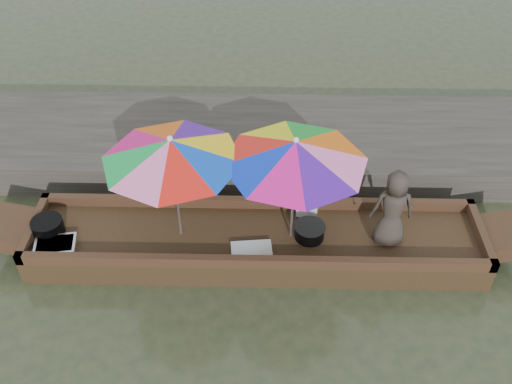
{
  "coord_description": "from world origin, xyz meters",
  "views": [
    {
      "loc": [
        0.12,
        -5.3,
        5.62
      ],
      "look_at": [
        0.0,
        0.1,
        1.0
      ],
      "focal_mm": 40.0,
      "sensor_mm": 36.0,
      "label": 1
    }
  ],
  "objects_px": {
    "tray_crayfish": "(55,246)",
    "umbrella_stern": "(293,190)",
    "boat_hull": "(256,244)",
    "vendor": "(393,208)",
    "tray_scallop": "(252,252)",
    "supply_bag": "(307,205)",
    "cooking_pot": "(48,227)",
    "charcoal_grill": "(309,232)",
    "umbrella_bow": "(176,188)"
  },
  "relations": [
    {
      "from": "vendor",
      "to": "tray_scallop",
      "type": "bearing_deg",
      "value": 8.85
    },
    {
      "from": "supply_bag",
      "to": "umbrella_stern",
      "type": "xyz_separation_m",
      "value": [
        -0.22,
        -0.45,
        0.65
      ]
    },
    {
      "from": "tray_scallop",
      "to": "supply_bag",
      "type": "xyz_separation_m",
      "value": [
        0.73,
        0.79,
        0.1
      ]
    },
    {
      "from": "boat_hull",
      "to": "tray_scallop",
      "type": "xyz_separation_m",
      "value": [
        -0.04,
        -0.34,
        0.21
      ]
    },
    {
      "from": "tray_scallop",
      "to": "umbrella_stern",
      "type": "xyz_separation_m",
      "value": [
        0.5,
        0.34,
        0.74
      ]
    },
    {
      "from": "boat_hull",
      "to": "cooking_pot",
      "type": "height_order",
      "value": "cooking_pot"
    },
    {
      "from": "boat_hull",
      "to": "vendor",
      "type": "xyz_separation_m",
      "value": [
        1.69,
        -0.06,
        0.73
      ]
    },
    {
      "from": "tray_crayfish",
      "to": "supply_bag",
      "type": "bearing_deg",
      "value": 13.16
    },
    {
      "from": "umbrella_stern",
      "to": "vendor",
      "type": "bearing_deg",
      "value": -2.76
    },
    {
      "from": "cooking_pot",
      "to": "tray_scallop",
      "type": "height_order",
      "value": "cooking_pot"
    },
    {
      "from": "charcoal_grill",
      "to": "umbrella_stern",
      "type": "height_order",
      "value": "umbrella_stern"
    },
    {
      "from": "umbrella_stern",
      "to": "supply_bag",
      "type": "bearing_deg",
      "value": 63.45
    },
    {
      "from": "boat_hull",
      "to": "tray_crayfish",
      "type": "relative_size",
      "value": 11.52
    },
    {
      "from": "cooking_pot",
      "to": "umbrella_stern",
      "type": "distance_m",
      "value": 3.24
    },
    {
      "from": "vendor",
      "to": "supply_bag",
      "type": "bearing_deg",
      "value": -27.11
    },
    {
      "from": "tray_crayfish",
      "to": "umbrella_stern",
      "type": "xyz_separation_m",
      "value": [
        3.0,
        0.3,
        0.73
      ]
    },
    {
      "from": "supply_bag",
      "to": "boat_hull",
      "type": "bearing_deg",
      "value": -146.61
    },
    {
      "from": "vendor",
      "to": "umbrella_bow",
      "type": "xyz_separation_m",
      "value": [
        -2.67,
        0.06,
        0.22
      ]
    },
    {
      "from": "cooking_pot",
      "to": "tray_crayfish",
      "type": "relative_size",
      "value": 0.79
    },
    {
      "from": "supply_bag",
      "to": "umbrella_bow",
      "type": "relative_size",
      "value": 0.17
    },
    {
      "from": "cooking_pot",
      "to": "tray_crayfish",
      "type": "bearing_deg",
      "value": -59.14
    },
    {
      "from": "cooking_pot",
      "to": "supply_bag",
      "type": "relative_size",
      "value": 1.45
    },
    {
      "from": "tray_scallop",
      "to": "charcoal_grill",
      "type": "relative_size",
      "value": 1.34
    },
    {
      "from": "charcoal_grill",
      "to": "supply_bag",
      "type": "relative_size",
      "value": 1.37
    },
    {
      "from": "tray_crayfish",
      "to": "vendor",
      "type": "xyz_separation_m",
      "value": [
        4.24,
        0.25,
        0.51
      ]
    },
    {
      "from": "charcoal_grill",
      "to": "umbrella_bow",
      "type": "bearing_deg",
      "value": 179.12
    },
    {
      "from": "cooking_pot",
      "to": "boat_hull",
      "type": "bearing_deg",
      "value": 0.53
    },
    {
      "from": "tray_crayfish",
      "to": "supply_bag",
      "type": "xyz_separation_m",
      "value": [
        3.23,
        0.75,
        0.09
      ]
    },
    {
      "from": "tray_crayfish",
      "to": "tray_scallop",
      "type": "xyz_separation_m",
      "value": [
        2.5,
        -0.04,
        -0.01
      ]
    },
    {
      "from": "tray_crayfish",
      "to": "supply_bag",
      "type": "distance_m",
      "value": 3.32
    },
    {
      "from": "boat_hull",
      "to": "cooking_pot",
      "type": "distance_m",
      "value": 2.73
    },
    {
      "from": "boat_hull",
      "to": "tray_scallop",
      "type": "bearing_deg",
      "value": -97.45
    },
    {
      "from": "umbrella_bow",
      "to": "umbrella_stern",
      "type": "relative_size",
      "value": 0.97
    },
    {
      "from": "charcoal_grill",
      "to": "umbrella_bow",
      "type": "distance_m",
      "value": 1.81
    },
    {
      "from": "cooking_pot",
      "to": "charcoal_grill",
      "type": "height_order",
      "value": "cooking_pot"
    },
    {
      "from": "tray_crayfish",
      "to": "charcoal_grill",
      "type": "xyz_separation_m",
      "value": [
        3.24,
        0.28,
        0.05
      ]
    },
    {
      "from": "tray_scallop",
      "to": "vendor",
      "type": "relative_size",
      "value": 0.47
    },
    {
      "from": "boat_hull",
      "to": "umbrella_stern",
      "type": "xyz_separation_m",
      "value": [
        0.46,
        0.0,
        0.95
      ]
    },
    {
      "from": "boat_hull",
      "to": "supply_bag",
      "type": "bearing_deg",
      "value": 33.39
    },
    {
      "from": "cooking_pot",
      "to": "umbrella_stern",
      "type": "bearing_deg",
      "value": 0.45
    },
    {
      "from": "boat_hull",
      "to": "tray_crayfish",
      "type": "distance_m",
      "value": 2.57
    },
    {
      "from": "charcoal_grill",
      "to": "supply_bag",
      "type": "distance_m",
      "value": 0.48
    },
    {
      "from": "tray_scallop",
      "to": "umbrella_bow",
      "type": "xyz_separation_m",
      "value": [
        -0.94,
        0.34,
        0.74
      ]
    },
    {
      "from": "vendor",
      "to": "umbrella_bow",
      "type": "relative_size",
      "value": 0.65
    },
    {
      "from": "supply_bag",
      "to": "tray_scallop",
      "type": "bearing_deg",
      "value": -132.62
    },
    {
      "from": "charcoal_grill",
      "to": "umbrella_stern",
      "type": "relative_size",
      "value": 0.22
    },
    {
      "from": "tray_scallop",
      "to": "vendor",
      "type": "height_order",
      "value": "vendor"
    },
    {
      "from": "boat_hull",
      "to": "umbrella_bow",
      "type": "distance_m",
      "value": 1.37
    },
    {
      "from": "tray_crayfish",
      "to": "umbrella_stern",
      "type": "relative_size",
      "value": 0.3
    },
    {
      "from": "tray_crayfish",
      "to": "umbrella_bow",
      "type": "bearing_deg",
      "value": 11.03
    }
  ]
}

